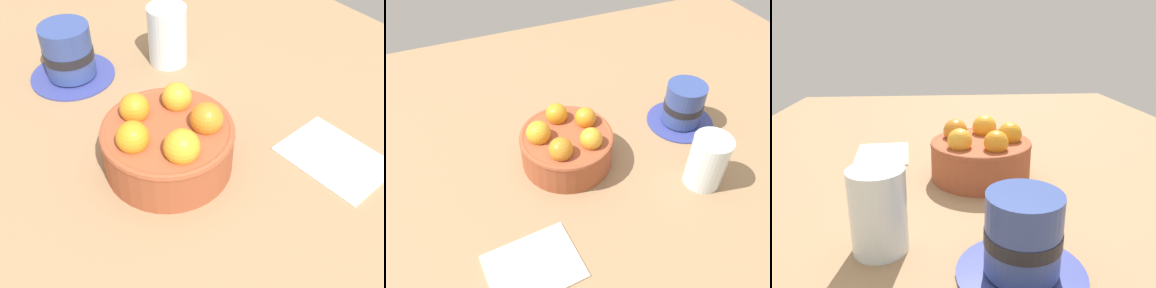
# 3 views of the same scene
# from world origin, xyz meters

# --- Properties ---
(ground_plane) EXTENTS (1.47, 1.04, 0.04)m
(ground_plane) POSITION_xyz_m (0.00, 0.00, -0.02)
(ground_plane) COLOR #997551
(terracotta_bowl) EXTENTS (0.16, 0.16, 0.09)m
(terracotta_bowl) POSITION_xyz_m (-0.00, -0.00, 0.04)
(terracotta_bowl) COLOR #9E4C2D
(terracotta_bowl) RESTS_ON ground_plane
(coffee_cup) EXTENTS (0.13, 0.13, 0.09)m
(coffee_cup) POSITION_xyz_m (0.25, 0.01, 0.04)
(coffee_cup) COLOR #363F8D
(coffee_cup) RESTS_ON ground_plane
(water_glass) EXTENTS (0.06, 0.06, 0.09)m
(water_glass) POSITION_xyz_m (0.19, -0.13, 0.05)
(water_glass) COLOR silver
(water_glass) RESTS_ON ground_plane
(folded_napkin) EXTENTS (0.13, 0.11, 0.01)m
(folded_napkin) POSITION_xyz_m (-0.12, -0.17, 0.00)
(folded_napkin) COLOR white
(folded_napkin) RESTS_ON ground_plane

